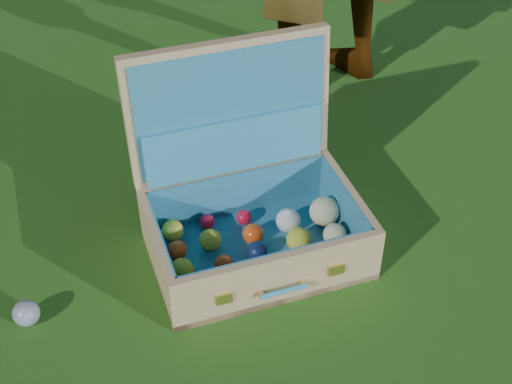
{
  "coord_description": "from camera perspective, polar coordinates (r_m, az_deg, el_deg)",
  "views": [
    {
      "loc": [
        -0.11,
        -1.21,
        1.37
      ],
      "look_at": [
        -0.08,
        0.22,
        0.17
      ],
      "focal_mm": 50.0,
      "sensor_mm": 36.0,
      "label": 1
    }
  ],
  "objects": [
    {
      "name": "stray_ball",
      "position": [
        1.84,
        -17.91,
        -9.21
      ],
      "size": [
        0.07,
        0.07,
        0.07
      ],
      "primitive_type": "sphere",
      "color": "#4064A8",
      "rests_on": "ground"
    },
    {
      "name": "ground",
      "position": [
        1.84,
        2.71,
        -8.44
      ],
      "size": [
        60.0,
        60.0,
        0.0
      ],
      "primitive_type": "plane",
      "color": "#215114",
      "rests_on": "ground"
    },
    {
      "name": "suitcase",
      "position": [
        1.88,
        -0.49,
        -0.51
      ],
      "size": [
        0.66,
        0.58,
        0.53
      ],
      "rotation": [
        0.0,
        0.0,
        0.31
      ],
      "color": "tan",
      "rests_on": "ground"
    }
  ]
}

